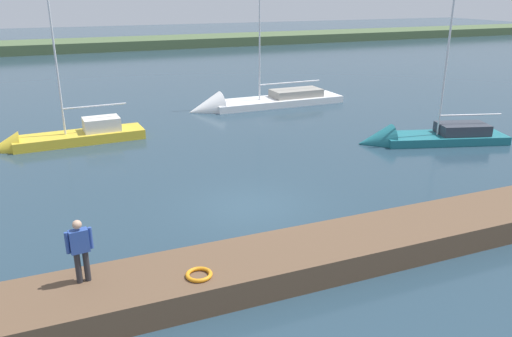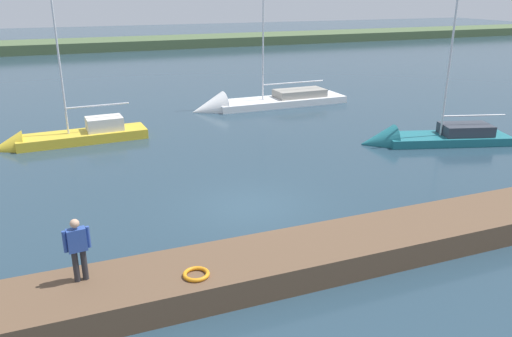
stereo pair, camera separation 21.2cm
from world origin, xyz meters
name	(u,v)px [view 1 (the left image)]	position (x,y,z in m)	size (l,w,h in m)	color
ground_plane	(250,208)	(0.00, 0.00, 0.00)	(200.00, 200.00, 0.00)	#263D4C
far_shoreline	(95,49)	(0.00, -54.38, 0.00)	(180.00, 8.00, 2.40)	#4C603D
dock_pier	(310,256)	(0.00, 4.46, 0.38)	(27.08, 2.25, 0.75)	brown
life_ring_buoy	(199,275)	(3.29, 4.91, 0.80)	(0.66, 0.66, 0.10)	orange
sailboat_far_right	(254,105)	(-6.27, -15.10, 0.10)	(10.66, 2.54, 11.76)	white
sailboat_mid_channel	(62,142)	(5.86, -10.85, 0.10)	(7.59, 2.11, 9.39)	gold
sailboat_near_dock	(420,140)	(-10.98, -4.21, 0.13)	(7.73, 3.94, 7.82)	#1E6B75
person_on_dock	(80,247)	(5.89, 4.07, 1.67)	(0.62, 0.27, 1.60)	#28282D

